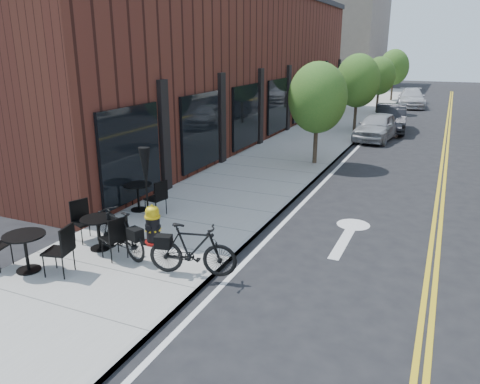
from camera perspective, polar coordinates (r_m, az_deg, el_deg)
The scene contains 18 objects.
ground at distance 10.18m, azimuth -1.21°, elevation -8.51°, with size 120.00×120.00×0.00m, color black.
sidewalk_near at distance 19.71m, azimuth 5.88°, elevation 4.43°, with size 4.00×70.00×0.12m, color #9E9B93.
building_near at distance 24.61m, azimuth -1.15°, elevation 15.17°, with size 5.00×28.00×7.00m, color #4F2219.
bg_building_left at distance 57.53m, azimuth 12.57°, elevation 17.53°, with size 8.00×14.00×10.00m, color #726656.
tree_near_a at distance 17.96m, azimuth 9.44°, elevation 11.26°, with size 2.20×2.20×3.81m.
tree_near_b at distance 25.74m, azimuth 14.15°, elevation 13.01°, with size 2.30×2.30×3.98m.
tree_near_c at distance 33.64m, azimuth 16.65°, elevation 13.40°, with size 2.10×2.10×3.67m.
tree_near_d at distance 41.56m, azimuth 18.26°, elevation 14.25°, with size 2.40×2.40×4.11m.
fire_hydrant at distance 10.79m, azimuth -10.57°, elevation -4.01°, with size 0.45×0.45×0.94m.
bicycle_left at distance 10.33m, azimuth -14.48°, elevation -4.82°, with size 0.49×1.73×1.04m, color black.
bicycle_right at distance 9.22m, azimuth -5.81°, elevation -7.01°, with size 0.50×1.77×1.06m, color black.
bistro_set_a at distance 10.78m, azimuth -16.86°, elevation -4.31°, with size 1.79×1.06×0.95m.
bistro_set_b at distance 10.25m, azimuth -24.68°, elevation -6.13°, with size 1.94×0.98×1.02m.
bistro_set_c at distance 13.04m, azimuth -12.33°, elevation -0.15°, with size 1.84×0.91×0.97m.
patio_umbrella at distance 10.47m, azimuth -11.41°, elevation 1.98°, with size 0.36×0.36×2.24m.
parked_car_a at distance 24.13m, azimuth 16.37°, elevation 7.67°, with size 1.58×3.93×1.34m, color #A5A8AD.
parked_car_b at distance 26.85m, azimuth 17.88°, elevation 8.58°, with size 1.54×4.40×1.45m, color black.
parked_car_c at distance 38.32m, azimuth 20.15°, elevation 10.68°, with size 1.89×4.64×1.35m, color silver.
Camera 1 is at (3.91, -8.28, 4.44)m, focal length 35.00 mm.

